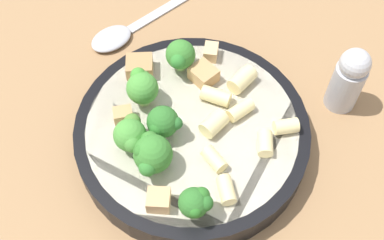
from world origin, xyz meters
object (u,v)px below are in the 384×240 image
rigatoni_4 (216,96)px  spoon (126,31)px  rigatoni_1 (265,144)px  chicken_chunk_3 (159,200)px  broccoli_floret_1 (152,154)px  broccoli_floret_4 (196,203)px  chicken_chunk_2 (142,65)px  rigatoni_3 (214,124)px  rigatoni_5 (242,80)px  pasta_bowl (192,132)px  broccoli_floret_3 (163,123)px  rigatoni_6 (226,190)px  rigatoni_0 (240,110)px  chicken_chunk_4 (204,74)px  broccoli_floret_2 (181,55)px  chicken_chunk_0 (123,115)px  rigatoni_2 (286,126)px  pepper_shaker (348,79)px  rigatoni_7 (214,159)px  broccoli_floret_0 (142,86)px  broccoli_floret_5 (131,135)px  chicken_chunk_1 (211,52)px

rigatoni_4 → spoon: size_ratio=0.18×
rigatoni_4 → rigatoni_1: bearing=-89.6°
spoon → rigatoni_1: bearing=-88.8°
chicken_chunk_3 → rigatoni_4: bearing=25.9°
broccoli_floret_1 → broccoli_floret_4: broccoli_floret_1 is taller
chicken_chunk_2 → rigatoni_3: bearing=-83.7°
rigatoni_5 → spoon: (-0.04, 0.16, -0.03)m
rigatoni_3 → rigatoni_4: bearing=46.6°
broccoli_floret_1 → pasta_bowl: bearing=11.8°
pasta_bowl → broccoli_floret_3: 0.04m
rigatoni_4 → spoon: rigatoni_4 is taller
broccoli_floret_3 → chicken_chunk_3: bearing=-130.4°
rigatoni_6 → spoon: size_ratio=0.16×
rigatoni_0 → chicken_chunk_4: (-0.00, 0.06, 0.00)m
broccoli_floret_1 → chicken_chunk_3: broccoli_floret_1 is taller
broccoli_floret_2 → rigatoni_4: broccoli_floret_2 is taller
rigatoni_1 → chicken_chunk_2: size_ratio=0.85×
broccoli_floret_3 → rigatoni_4: broccoli_floret_3 is taller
chicken_chunk_0 → broccoli_floret_3: bearing=-61.7°
broccoli_floret_2 → rigatoni_2: (0.03, -0.12, -0.01)m
rigatoni_5 → spoon: bearing=103.3°
broccoli_floret_1 → pepper_shaker: bearing=-13.2°
broccoli_floret_3 → rigatoni_7: (0.02, -0.05, -0.01)m
rigatoni_4 → rigatoni_5: bearing=-2.8°
spoon → rigatoni_3: bearing=-95.9°
broccoli_floret_0 → rigatoni_4: (0.06, -0.05, -0.02)m
rigatoni_4 → chicken_chunk_0: bearing=155.5°
broccoli_floret_4 → chicken_chunk_0: (0.01, 0.12, -0.01)m
broccoli_floret_0 → pepper_shaker: 0.21m
rigatoni_4 → rigatoni_7: (-0.05, -0.05, -0.00)m
broccoli_floret_4 → chicken_chunk_0: bearing=86.9°
broccoli_floret_4 → broccoli_floret_5: same height
rigatoni_0 → chicken_chunk_2: bearing=111.9°
rigatoni_1 → chicken_chunk_3: (-0.11, 0.02, 0.00)m
pasta_bowl → chicken_chunk_2: bearing=88.1°
rigatoni_2 → chicken_chunk_4: chicken_chunk_4 is taller
pasta_bowl → rigatoni_6: size_ratio=9.20×
chicken_chunk_3 → rigatoni_7: bearing=1.0°
rigatoni_0 → rigatoni_4: size_ratio=0.93×
rigatoni_2 → rigatoni_4: 0.08m
pasta_bowl → rigatoni_4: rigatoni_4 is taller
broccoli_floret_1 → chicken_chunk_2: 0.12m
broccoli_floret_5 → chicken_chunk_2: (0.06, 0.07, -0.01)m
pasta_bowl → chicken_chunk_3: size_ratio=11.55×
rigatoni_0 → chicken_chunk_0: size_ratio=1.45×
chicken_chunk_4 → broccoli_floret_2: bearing=110.3°
chicken_chunk_1 → chicken_chunk_4: bearing=-143.4°
broccoli_floret_2 → rigatoni_6: (-0.06, -0.14, -0.01)m
broccoli_floret_1 → rigatoni_0: (0.10, -0.01, -0.01)m
rigatoni_0 → pepper_shaker: size_ratio=0.34×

